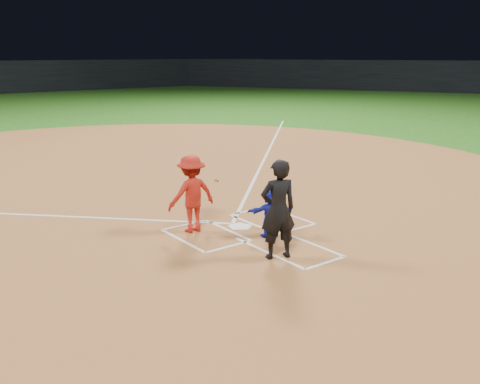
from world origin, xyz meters
TOP-DOWN VIEW (x-y plane):
  - ground at (0.00, 0.00)m, footprint 120.00×120.00m
  - home_plate_dirt at (0.00, 6.00)m, footprint 28.00×28.00m
  - stadium_wall_right at (42.00, 24.00)m, footprint 31.04×52.56m
  - home_plate at (0.00, 0.00)m, footprint 0.60×0.60m
  - catcher at (0.13, -0.94)m, footprint 1.05×0.72m
  - umpire at (-0.57, -2.00)m, footprint 0.85×0.69m
  - chalk_markings at (0.00, 5.29)m, footprint 28.35×17.32m
  - batter_at_plate at (-1.05, 0.43)m, footprint 1.48×0.86m

SIDE VIEW (x-z plane):
  - ground at x=0.00m, z-range 0.00..0.00m
  - home_plate_dirt at x=0.00m, z-range 0.00..0.01m
  - chalk_markings at x=0.00m, z-range 0.01..0.02m
  - home_plate at x=0.00m, z-range 0.01..0.03m
  - catcher at x=0.13m, z-range 0.01..1.10m
  - batter_at_plate at x=-1.05m, z-range 0.01..1.79m
  - umpire at x=-0.57m, z-range 0.01..2.03m
  - stadium_wall_right at x=42.00m, z-range 0.00..3.20m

